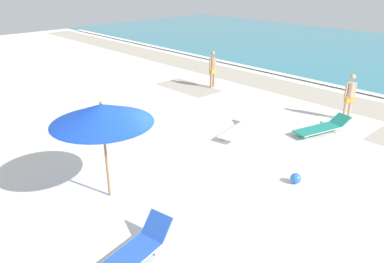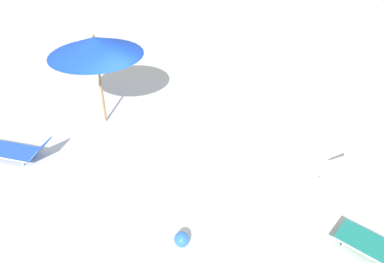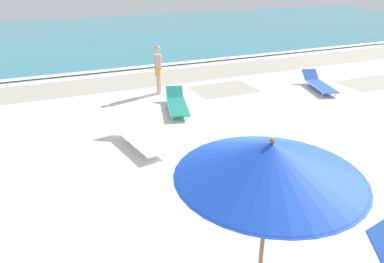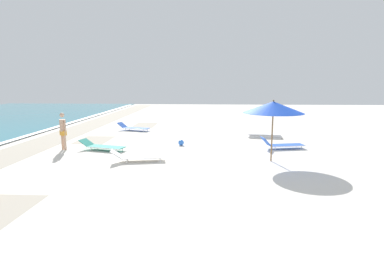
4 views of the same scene
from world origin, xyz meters
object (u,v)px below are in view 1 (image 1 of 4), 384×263
at_px(sun_lounger_near_water_right, 130,254).
at_px(beachgoer_shoreline_child, 350,94).
at_px(sun_lounger_under_umbrella, 322,127).
at_px(sun_lounger_near_water_left, 241,128).
at_px(beach_ball, 296,178).
at_px(beach_umbrella, 102,114).
at_px(beachgoer_wading_adult, 213,67).

xyz_separation_m(sun_lounger_near_water_right, beachgoer_shoreline_child, (-0.74, 10.38, 0.78)).
bearing_deg(beachgoer_shoreline_child, sun_lounger_under_umbrella, 31.79).
bearing_deg(sun_lounger_near_water_left, beach_ball, -36.24).
relative_size(sun_lounger_under_umbrella, sun_lounger_near_water_right, 1.07).
distance_m(beach_umbrella, sun_lounger_near_water_left, 5.77).
height_order(beachgoer_wading_adult, beachgoer_shoreline_child, same).
xyz_separation_m(beachgoer_shoreline_child, beach_ball, (1.27, -5.47, -0.86)).
bearing_deg(sun_lounger_near_water_left, beach_umbrella, -98.05).
distance_m(sun_lounger_near_water_left, beachgoer_wading_adult, 5.75).
height_order(sun_lounger_under_umbrella, beachgoer_wading_adult, beachgoer_wading_adult).
xyz_separation_m(sun_lounger_under_umbrella, sun_lounger_near_water_right, (0.72, -8.55, 0.01)).
bearing_deg(beachgoer_shoreline_child, sun_lounger_near_water_left, 5.99).
relative_size(beachgoer_shoreline_child, beach_ball, 6.15).
height_order(sun_lounger_near_water_left, sun_lounger_near_water_right, sun_lounger_near_water_right).
bearing_deg(beach_ball, sun_lounger_near_water_left, 154.62).
height_order(beach_umbrella, sun_lounger_near_water_left, beach_umbrella).
bearing_deg(sun_lounger_near_water_right, beach_ball, 72.38).
distance_m(sun_lounger_under_umbrella, beachgoer_wading_adult, 6.65).
relative_size(sun_lounger_near_water_left, sun_lounger_near_water_right, 1.03).
bearing_deg(beach_ball, beachgoer_shoreline_child, 103.09).
bearing_deg(sun_lounger_under_umbrella, beachgoer_shoreline_child, 105.44).
relative_size(beach_umbrella, sun_lounger_near_water_right, 1.15).
relative_size(sun_lounger_under_umbrella, beach_ball, 8.05).
distance_m(sun_lounger_near_water_right, beachgoer_shoreline_child, 10.44).
xyz_separation_m(beachgoer_wading_adult, beach_ball, (7.74, -4.85, -0.86)).
height_order(beachgoer_shoreline_child, beach_ball, beachgoer_shoreline_child).
height_order(sun_lounger_near_water_right, beachgoer_shoreline_child, beachgoer_shoreline_child).
distance_m(sun_lounger_under_umbrella, beachgoer_shoreline_child, 2.00).
distance_m(sun_lounger_under_umbrella, sun_lounger_near_water_right, 8.58).
xyz_separation_m(sun_lounger_under_umbrella, sun_lounger_near_water_left, (-1.89, -2.14, 0.00)).
relative_size(beach_umbrella, beach_ball, 8.68).
xyz_separation_m(beach_umbrella, beachgoer_wading_adult, (-4.86, 8.77, -1.19)).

